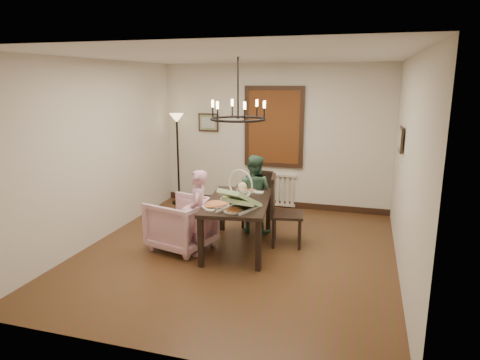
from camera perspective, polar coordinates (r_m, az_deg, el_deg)
The scene contains 17 objects.
room_shell at distance 6.36m, azimuth 0.53°, elevation 3.33°, with size 4.51×5.00×2.81m.
dining_table at distance 6.36m, azimuth -0.25°, elevation -3.44°, with size 1.11×1.71×0.75m.
chair_far at distance 7.35m, azimuth 2.23°, elevation -2.62°, with size 0.43×0.43×0.97m, color black, non-canonical shape.
chair_right at distance 6.57m, azimuth 6.31°, elevation -4.07°, with size 0.48×0.48×1.10m, color black, non-canonical shape.
armchair at distance 6.52m, azimuth -7.82°, elevation -5.77°, with size 0.83×0.85×0.77m, color #EDB5C4.
elderly_woman at distance 6.24m, azimuth -5.63°, elevation -5.30°, with size 0.38×0.25×1.04m, color #D597B1.
seated_man at distance 7.11m, azimuth 1.84°, elevation -2.70°, with size 0.53×0.41×1.08m, color #355A43.
baby_bouncer at distance 5.83m, azimuth -0.09°, elevation -2.18°, with size 0.42×0.59×0.38m, color #BEEDA3, non-canonical shape.
salad_bowl at distance 6.26m, azimuth -1.46°, elevation -2.58°, with size 0.29×0.29×0.07m, color white.
pizza_platter at distance 6.07m, azimuth -3.08°, elevation -3.26°, with size 0.35×0.35×0.04m, color tan.
drinking_glass at distance 6.32m, azimuth -0.18°, elevation -2.16°, with size 0.06×0.06×0.13m, color silver.
window_blinds at distance 8.34m, azimuth 4.53°, elevation 7.06°, with size 1.00×0.03×1.40m, color #613313.
radiator at distance 8.58m, azimuth 4.41°, elevation -1.25°, with size 0.92×0.12×0.62m, color silver, non-canonical shape.
picture_back at distance 8.72m, azimuth -4.23°, elevation 7.67°, with size 0.42×0.03×0.36m, color black.
picture_right at distance 6.62m, azimuth 20.68°, elevation 5.07°, with size 0.42×0.03×0.36m, color black.
floor_lamp at distance 8.75m, azimuth -8.26°, elevation 2.62°, with size 0.30×0.30×1.80m, color black, non-canonical shape.
chandelier at distance 6.12m, azimuth -0.26°, elevation 8.14°, with size 0.80×0.80×0.04m, color black.
Camera 1 is at (1.72, -5.65, 2.50)m, focal length 32.00 mm.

